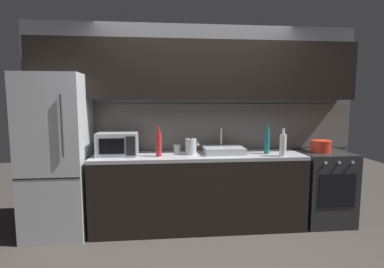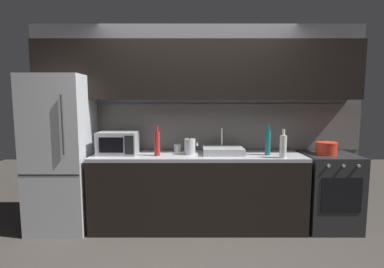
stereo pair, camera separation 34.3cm
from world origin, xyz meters
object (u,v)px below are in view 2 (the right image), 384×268
refrigerator (63,153)px  oven_range (330,191)px  kettle (191,147)px  microwave (120,143)px  mug_clear (178,148)px  cooking_pot (328,148)px  wine_bottle_white (284,146)px  wine_bottle_teal (269,142)px  wine_bottle_red (158,143)px

refrigerator → oven_range: refrigerator is taller
oven_range → kettle: kettle is taller
microwave → mug_clear: bearing=12.7°
refrigerator → cooking_pot: size_ratio=7.50×
wine_bottle_white → cooking_pot: bearing=20.8°
cooking_pot → microwave: bearing=179.6°
refrigerator → wine_bottle_teal: 2.46m
oven_range → wine_bottle_white: 0.90m
wine_bottle_red → mug_clear: 0.36m
mug_clear → microwave: bearing=-167.3°
wine_bottle_white → mug_clear: (-1.20, 0.40, -0.09)m
oven_range → microwave: 2.61m
wine_bottle_white → cooking_pot: 0.63m
oven_range → microwave: size_ratio=1.96×
microwave → cooking_pot: microwave is taller
wine_bottle_red → cooking_pot: size_ratio=1.44×
cooking_pot → wine_bottle_white: bearing=-159.2°
cooking_pot → mug_clear: bearing=174.4°
oven_range → wine_bottle_white: wine_bottle_white is taller
mug_clear → cooking_pot: bearing=-5.6°
refrigerator → wine_bottle_red: bearing=-4.3°
refrigerator → oven_range: bearing=-0.0°
refrigerator → wine_bottle_white: bearing=-4.9°
mug_clear → wine_bottle_white: bearing=-18.4°
refrigerator → oven_range: size_ratio=2.03×
oven_range → microwave: microwave is taller
microwave → mug_clear: (0.70, 0.16, -0.09)m
wine_bottle_white → mug_clear: 1.27m
wine_bottle_white → mug_clear: size_ratio=3.44×
kettle → wine_bottle_teal: bearing=-2.2°
oven_range → mug_clear: mug_clear is taller
kettle → wine_bottle_teal: wine_bottle_teal is taller
microwave → wine_bottle_red: bearing=-12.4°
refrigerator → mug_clear: 1.39m
wine_bottle_teal → refrigerator: bearing=179.1°
microwave → cooking_pot: size_ratio=1.88×
wine_bottle_teal → mug_clear: size_ratio=3.87×
kettle → wine_bottle_white: wine_bottle_white is taller
oven_range → wine_bottle_red: bearing=-177.6°
microwave → wine_bottle_teal: 1.78m
refrigerator → wine_bottle_white: size_ratio=5.63×
oven_range → kettle: 1.77m
mug_clear → refrigerator: bearing=-172.7°
kettle → wine_bottle_teal: (0.92, -0.04, 0.06)m
refrigerator → wine_bottle_teal: (2.46, -0.04, 0.14)m
microwave → wine_bottle_white: (1.90, -0.24, -0.00)m
refrigerator → microwave: 0.69m
wine_bottle_white → kettle: bearing=168.0°
refrigerator → cooking_pot: bearing=0.0°
microwave → oven_range: bearing=-0.4°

